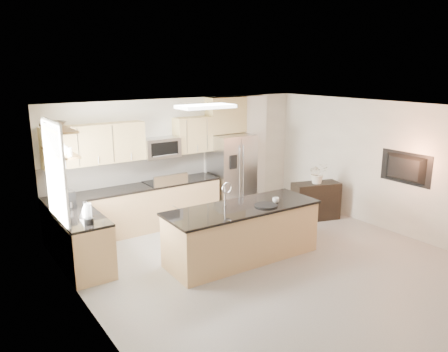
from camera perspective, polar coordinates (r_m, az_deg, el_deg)
floor at (r=7.45m, az=7.17°, el=-11.81°), size 6.50×6.50×0.00m
ceiling at (r=6.74m, az=7.85°, el=8.53°), size 6.00×6.50×0.02m
wall_back at (r=9.57m, az=-5.53°, el=2.31°), size 6.00×0.02×2.60m
wall_left at (r=5.54m, az=-16.55°, el=-6.95°), size 0.02×6.50×2.60m
wall_right at (r=9.20m, az=21.60°, el=0.91°), size 0.02×6.50×2.60m
back_counter at (r=8.99m, az=-11.28°, el=-4.13°), size 3.55×0.66×1.44m
left_counter at (r=7.59m, az=-18.17°, el=-8.12°), size 0.66×1.50×0.92m
range at (r=9.23m, az=-7.69°, el=-3.50°), size 0.76×0.64×1.14m
upper_cabinets at (r=8.79m, az=-12.56°, el=4.47°), size 3.50×0.33×0.75m
microwave at (r=9.06m, az=-8.28°, el=3.69°), size 0.76×0.40×0.40m
refrigerator at (r=9.90m, az=0.95°, el=0.34°), size 0.92×0.78×1.78m
partition_column at (r=10.44m, az=3.66°, el=3.32°), size 0.60×0.30×2.60m
window at (r=7.17m, az=-21.19°, el=0.33°), size 0.04×1.15×1.65m
shelf_lower at (r=7.23m, az=-20.61°, el=2.93°), size 0.30×1.20×0.04m
shelf_upper at (r=7.18m, az=-20.86°, el=5.82°), size 0.30×1.20×0.04m
ceiling_fixture at (r=7.78m, az=-2.41°, el=9.06°), size 1.00×0.50×0.06m
island at (r=7.57m, az=2.40°, el=-7.38°), size 2.74×1.04×1.36m
credenza at (r=9.71m, az=11.87°, el=-3.21°), size 1.10×0.70×0.81m
cup at (r=7.65m, az=6.78°, el=-3.15°), size 0.14×0.14×0.09m
platter at (r=7.46m, az=5.50°, el=-3.85°), size 0.52×0.52×0.02m
blender at (r=6.91m, az=-17.29°, el=-4.92°), size 0.14×0.14×0.33m
kettle at (r=7.24m, az=-17.70°, el=-4.31°), size 0.21×0.21×0.26m
coffee_maker at (r=7.79m, az=-19.56°, el=-2.97°), size 0.18×0.21×0.30m
bowl at (r=7.32m, az=-21.20°, el=6.46°), size 0.51×0.51×0.10m
flower_vase at (r=9.48m, az=12.19°, el=1.04°), size 0.78×0.74×0.68m
television at (r=9.01m, az=22.34°, el=0.91°), size 0.14×1.08×0.62m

